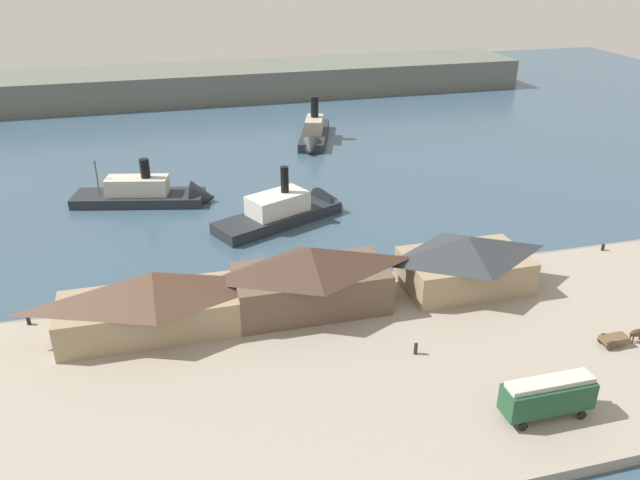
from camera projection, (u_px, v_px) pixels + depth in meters
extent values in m
plane|color=#385166|center=(296.00, 278.00, 85.07)|extent=(320.00, 320.00, 0.00)
cube|color=#9E9384|center=(344.00, 373.00, 65.62)|extent=(110.00, 36.00, 1.20)
cube|color=gray|center=(302.00, 288.00, 81.71)|extent=(110.00, 0.80, 1.00)
cube|color=#998466|center=(157.00, 313.00, 71.16)|extent=(21.07, 8.13, 4.13)
pyramid|color=brown|center=(153.00, 285.00, 69.62)|extent=(21.50, 8.53, 3.02)
cube|color=brown|center=(311.00, 289.00, 75.20)|extent=(17.79, 8.51, 4.98)
pyramid|color=#473328|center=(310.00, 259.00, 73.50)|extent=(18.15, 8.93, 2.90)
cube|color=#998466|center=(464.00, 271.00, 79.91)|extent=(15.19, 9.29, 4.30)
pyramid|color=#33383D|center=(467.00, 246.00, 78.43)|extent=(15.50, 9.75, 2.59)
cube|color=#1E4C2D|center=(548.00, 396.00, 58.03)|extent=(8.59, 2.58, 2.65)
cube|color=beige|center=(550.00, 382.00, 57.35)|extent=(8.25, 1.80, 0.50)
cylinder|color=black|center=(565.00, 397.00, 60.62)|extent=(0.90, 0.18, 0.90)
cylinder|color=black|center=(582.00, 415.00, 58.37)|extent=(0.90, 0.18, 0.90)
cylinder|color=black|center=(508.00, 408.00, 59.22)|extent=(0.90, 0.18, 0.90)
cylinder|color=black|center=(523.00, 427.00, 56.98)|extent=(0.90, 0.18, 0.90)
cube|color=brown|center=(614.00, 339.00, 68.75)|extent=(2.97, 1.48, 0.50)
cylinder|color=#4C3828|center=(602.00, 338.00, 69.29)|extent=(1.20, 0.10, 1.20)
cylinder|color=#4C3828|center=(611.00, 346.00, 68.01)|extent=(1.20, 0.10, 1.20)
ellipsoid|color=#473323|center=(638.00, 333.00, 69.31)|extent=(2.00, 0.70, 0.90)
cylinder|color=#473323|center=(640.00, 336.00, 69.88)|extent=(0.16, 0.16, 1.00)
cylinder|color=#473323|center=(630.00, 337.00, 69.60)|extent=(0.16, 0.16, 1.00)
cylinder|color=#473323|center=(633.00, 339.00, 69.25)|extent=(0.16, 0.16, 1.00)
cylinder|color=#232328|center=(416.00, 349.00, 67.41)|extent=(0.39, 0.39, 1.33)
sphere|color=#CCA889|center=(416.00, 342.00, 67.08)|extent=(0.24, 0.24, 0.24)
cylinder|color=black|center=(603.00, 247.00, 89.77)|extent=(0.44, 0.44, 0.90)
cylinder|color=black|center=(29.00, 321.00, 72.63)|extent=(0.44, 0.44, 0.90)
cube|color=#23282D|center=(139.00, 198.00, 108.81)|extent=(22.71, 11.31, 1.63)
cone|color=#23282D|center=(203.00, 198.00, 109.08)|extent=(5.16, 6.56, 5.82)
cube|color=beige|center=(137.00, 186.00, 107.83)|extent=(10.84, 6.22, 2.91)
cylinder|color=black|center=(145.00, 168.00, 106.55)|extent=(1.61, 1.61, 3.22)
cylinder|color=brown|center=(97.00, 178.00, 107.02)|extent=(0.24, 0.24, 5.93)
cube|color=#23282D|center=(314.00, 135.00, 142.49)|extent=(11.89, 21.65, 1.90)
cone|color=#23282D|center=(311.00, 150.00, 133.03)|extent=(5.85, 5.15, 4.90)
cube|color=#B2A893|center=(314.00, 125.00, 141.44)|extent=(6.00, 8.75, 2.97)
cylinder|color=black|center=(315.00, 107.00, 140.74)|extent=(1.69, 1.69, 4.54)
cube|color=#23282D|center=(278.00, 218.00, 101.05)|extent=(21.85, 14.62, 1.84)
cone|color=#23282D|center=(329.00, 202.00, 107.08)|extent=(5.86, 6.86, 5.81)
cube|color=silver|center=(278.00, 203.00, 99.99)|extent=(10.54, 8.44, 3.06)
cylinder|color=black|center=(285.00, 179.00, 99.27)|extent=(1.27, 1.27, 4.16)
cube|color=#60665B|center=(208.00, 82.00, 179.29)|extent=(180.00, 24.00, 8.00)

